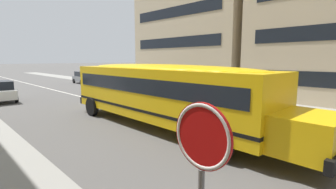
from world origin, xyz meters
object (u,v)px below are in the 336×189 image
Objects in this scene: parked_car_white_far_corner at (0,91)px; stop_sign_post at (202,166)px; school_bus at (162,90)px; parked_car_grey_end_of_row at (83,77)px; parked_car_beige_near_corner at (152,85)px.

stop_sign_post is at bearing 176.35° from parked_car_white_far_corner.
parked_car_white_far_corner is at bearing 175.25° from stop_sign_post.
school_bus is 3.48× the size of parked_car_grey_end_of_row.
school_bus is 3.53× the size of parked_car_beige_near_corner.
stop_sign_post is at bearing -39.13° from parked_car_beige_near_corner.
stop_sign_post is at bearing -20.44° from parked_car_grey_end_of_row.
parked_car_beige_near_corner is at bearing 141.25° from stop_sign_post.
school_bus is 11.77m from parked_car_beige_near_corner.
stop_sign_post is (31.13, -13.14, 1.39)m from parked_car_grey_end_of_row.
parked_car_beige_near_corner is (-9.28, 7.17, -0.99)m from school_bus.
school_bus reaches higher than parked_car_white_far_corner.
school_bus reaches higher than stop_sign_post.
parked_car_grey_end_of_row is at bearing 157.12° from stop_sign_post.
school_bus is at bearing -162.17° from parked_car_white_far_corner.
school_bus is 3.51× the size of parked_car_white_far_corner.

